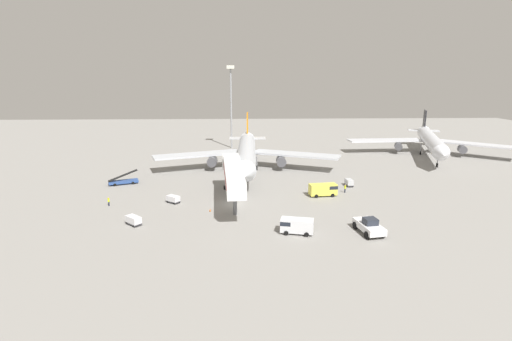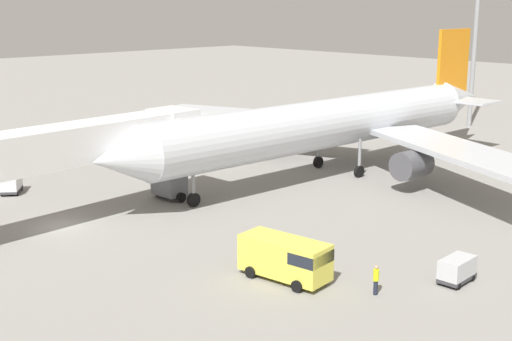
% 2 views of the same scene
% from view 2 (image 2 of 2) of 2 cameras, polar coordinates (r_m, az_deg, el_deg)
% --- Properties ---
extents(ground_plane, '(300.00, 300.00, 0.00)m').
position_cam_2_polar(ground_plane, '(51.65, -15.48, -4.39)').
color(ground_plane, gray).
extents(airplane_at_gate, '(47.06, 48.86, 12.73)m').
position_cam_2_polar(airplane_at_gate, '(64.37, 6.47, 3.85)').
color(airplane_at_gate, silver).
rests_on(airplane_at_gate, ground).
extents(jet_bridge, '(4.87, 23.87, 7.27)m').
position_cam_2_polar(jet_bridge, '(50.67, -14.59, 1.79)').
color(jet_bridge, silver).
rests_on(jet_bridge, ground).
extents(belt_loader_truck, '(6.42, 4.02, 3.02)m').
position_cam_2_polar(belt_loader_truck, '(78.63, -14.59, 2.34)').
color(belt_loader_truck, '#2D4C8E').
rests_on(belt_loader_truck, ground).
extents(service_van_far_left, '(5.56, 2.90, 2.40)m').
position_cam_2_polar(service_van_far_left, '(40.08, 2.54, -7.10)').
color(service_van_far_left, '#E5DB4C').
rests_on(service_van_far_left, ground).
extents(baggage_cart_mid_left, '(2.75, 2.54, 1.36)m').
position_cam_2_polar(baggage_cart_mid_left, '(61.48, -19.36, -1.07)').
color(baggage_cart_mid_left, '#38383D').
rests_on(baggage_cart_mid_left, ground).
extents(baggage_cart_mid_center, '(1.39, 2.44, 1.47)m').
position_cam_2_polar(baggage_cart_mid_center, '(41.44, 16.09, -7.74)').
color(baggage_cart_mid_center, '#38383D').
rests_on(baggage_cart_mid_center, ground).
extents(ground_crew_worker_foreground, '(0.46, 0.46, 1.70)m').
position_cam_2_polar(ground_crew_worker_foreground, '(38.81, 9.77, -8.73)').
color(ground_crew_worker_foreground, '#1E2333').
rests_on(ground_crew_worker_foreground, ground).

